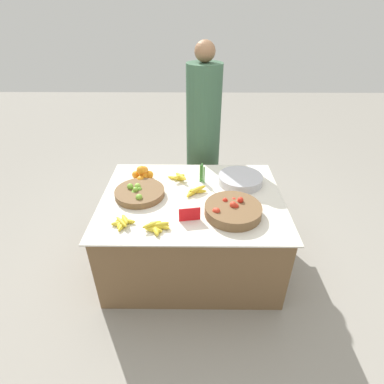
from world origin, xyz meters
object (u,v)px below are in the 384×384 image
tomato_basket (233,210)px  metal_bowl (240,179)px  lime_bowl (140,193)px  price_sign (190,214)px  vendor_person (203,138)px

tomato_basket → metal_bowl: size_ratio=1.10×
lime_bowl → tomato_basket: size_ratio=0.95×
price_sign → vendor_person: (0.12, 1.23, 0.07)m
lime_bowl → tomato_basket: bearing=-18.7°
lime_bowl → price_sign: size_ratio=2.60×
tomato_basket → vendor_person: bearing=99.5°
lime_bowl → price_sign: price_sign is taller
price_sign → vendor_person: bearing=75.0°
metal_bowl → vendor_person: vendor_person is taller
tomato_basket → price_sign: tomato_basket is taller
metal_bowl → price_sign: (-0.43, -0.53, 0.02)m
lime_bowl → metal_bowl: bearing=14.0°
lime_bowl → vendor_person: size_ratio=0.23×
tomato_basket → vendor_person: (-0.19, 1.15, 0.08)m
lime_bowl → price_sign: 0.52m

